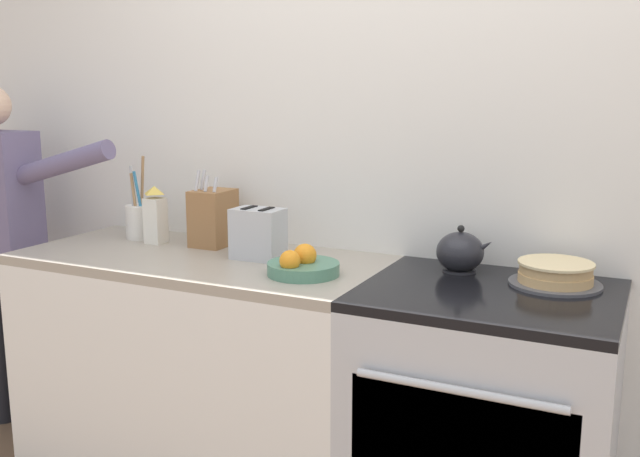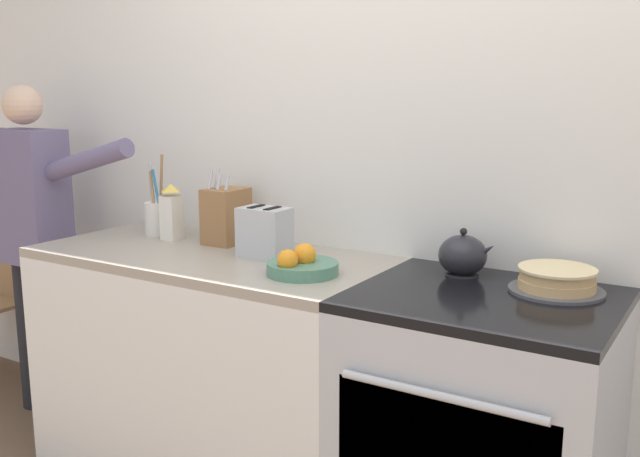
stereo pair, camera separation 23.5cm
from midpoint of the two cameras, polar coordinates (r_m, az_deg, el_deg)
wall_back at (r=2.56m, az=11.31°, el=6.37°), size 8.00×0.04×2.60m
counter_cabinet at (r=2.82m, az=-6.19°, el=-10.91°), size 1.37×0.64×0.90m
stove_range at (r=2.37m, az=15.49°, el=-15.71°), size 0.77×0.68×0.90m
layer_cake at (r=2.30m, az=21.24°, el=-3.95°), size 0.28×0.28×0.08m
tea_kettle at (r=2.40m, az=14.15°, el=-2.14°), size 0.19×0.16×0.16m
knife_block at (r=2.82m, az=-5.17°, el=1.01°), size 0.13×0.17×0.30m
utensil_crock at (r=3.03m, az=-10.70°, el=0.92°), size 0.11×0.11×0.34m
fruit_bowl at (r=2.35m, az=1.36°, el=-3.00°), size 0.24×0.24×0.10m
toaster at (r=2.58m, az=-1.87°, el=-0.34°), size 0.20×0.12×0.19m
milk_carton at (r=2.91m, az=-9.56°, el=1.19°), size 0.07×0.07×0.23m
person_baker at (r=3.43m, az=-20.20°, el=0.32°), size 0.90×0.20×1.52m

